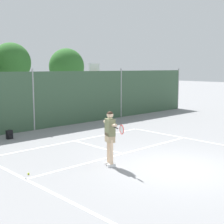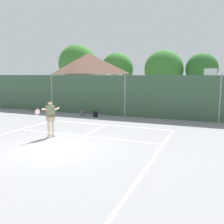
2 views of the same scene
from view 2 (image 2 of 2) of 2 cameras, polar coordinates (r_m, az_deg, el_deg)
The scene contains 10 objects.
ground_plane at distance 10.83m, azimuth -12.99°, elevation -8.37°, with size 120.00×120.00×0.00m, color gray.
court_markings at distance 11.34m, azimuth -11.11°, elevation -7.52°, with size 8.30×11.10×0.01m.
chainlink_fence at distance 18.52m, azimuth 3.01°, elevation 3.71°, with size 26.09×0.09×3.22m.
basketball_hoop at distance 19.41m, azimuth 21.53°, elevation 5.64°, with size 0.90×0.67×3.55m.
clubhouse_building at distance 24.69m, azimuth -5.46°, elevation 7.56°, with size 6.13×4.43×5.16m.
treeline_backdrop at distance 30.62m, azimuth 5.74°, elevation 10.11°, with size 25.97×4.59×7.04m.
tennis_player at distance 12.71m, azimuth -14.02°, elevation -0.75°, with size 0.51×1.39×1.85m.
tennis_ball at distance 15.24m, azimuth -18.86°, elevation -3.54°, with size 0.07×0.07×0.07m, color #CCE033.
backpack_grey at distance 19.15m, azimuth -6.97°, elevation -0.23°, with size 0.29×0.26×0.46m.
backpack_black at distance 18.40m, azimuth -3.86°, elevation -0.55°, with size 0.28×0.24×0.46m.
Camera 2 is at (6.02, -8.44, 3.13)m, focal length 39.81 mm.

